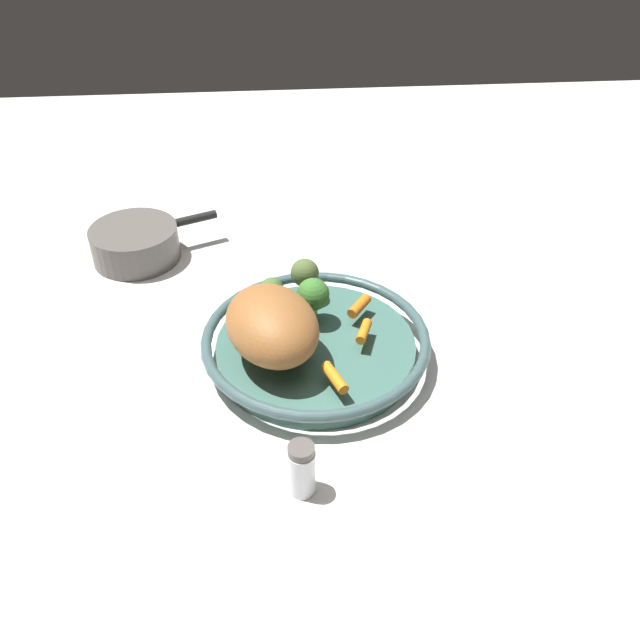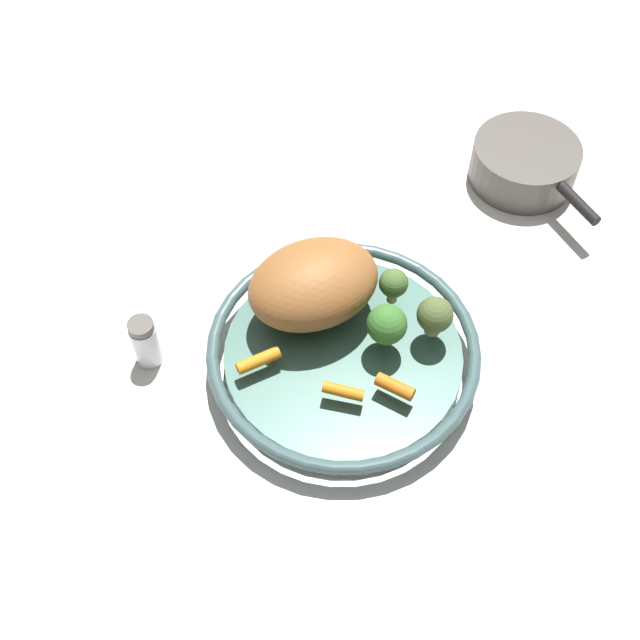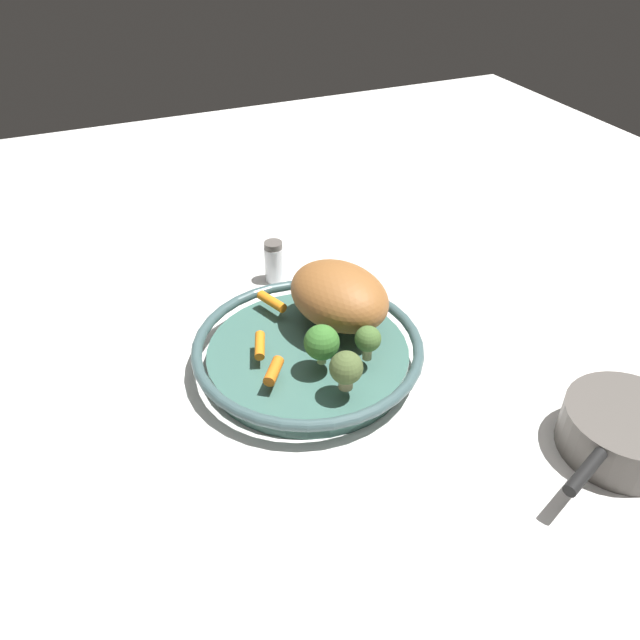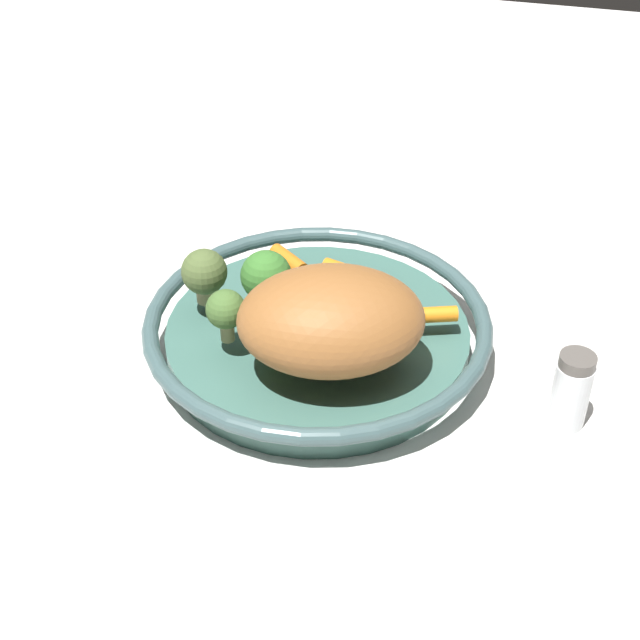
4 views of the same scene
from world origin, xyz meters
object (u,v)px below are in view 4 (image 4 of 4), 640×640
at_px(baby_carrot_center, 429,315).
at_px(broccoli_floret_small, 267,276).
at_px(broccoli_floret_large, 204,273).
at_px(broccoli_floret_mid, 226,311).
at_px(baby_carrot_left, 289,260).
at_px(salt_shaker, 571,391).
at_px(roast_chicken_piece, 331,320).
at_px(baby_carrot_back, 345,271).
at_px(serving_bowl, 318,332).

distance_m(baby_carrot_center, broccoli_floret_small, 0.16).
distance_m(broccoli_floret_small, broccoli_floret_large, 0.06).
relative_size(broccoli_floret_small, broccoli_floret_mid, 1.12).
bearing_deg(broccoli_floret_mid, broccoli_floret_small, 74.07).
distance_m(baby_carrot_left, salt_shaker, 0.32).
relative_size(roast_chicken_piece, baby_carrot_center, 3.05).
xyz_separation_m(broccoli_floret_small, salt_shaker, (0.30, -0.04, -0.04)).
distance_m(baby_carrot_back, broccoli_floret_large, 0.15).
xyz_separation_m(broccoli_floret_mid, salt_shaker, (0.31, 0.03, -0.04)).
bearing_deg(roast_chicken_piece, salt_shaker, 7.42).
height_order(serving_bowl, broccoli_floret_large, broccoli_floret_large).
relative_size(broccoli_floret_mid, broccoli_floret_large, 0.94).
relative_size(serving_bowl, baby_carrot_back, 6.94).
distance_m(broccoli_floret_large, salt_shaker, 0.36).
height_order(baby_carrot_back, salt_shaker, salt_shaker).
distance_m(serving_bowl, baby_carrot_left, 0.09).
height_order(serving_bowl, broccoli_floret_small, broccoli_floret_small).
height_order(baby_carrot_left, broccoli_floret_small, broccoli_floret_small).
height_order(serving_bowl, baby_carrot_left, baby_carrot_left).
distance_m(broccoli_floret_mid, broccoli_floret_large, 0.07).
height_order(baby_carrot_left, broccoli_floret_large, broccoli_floret_large).
bearing_deg(salt_shaker, broccoli_floret_mid, -175.24).
distance_m(roast_chicken_piece, broccoli_floret_large, 0.15).
relative_size(broccoli_floret_mid, salt_shaker, 0.69).
bearing_deg(roast_chicken_piece, baby_carrot_back, 99.17).
xyz_separation_m(serving_bowl, baby_carrot_back, (0.01, 0.07, 0.03)).
distance_m(baby_carrot_back, broccoli_floret_small, 0.10).
bearing_deg(broccoli_floret_mid, baby_carrot_left, 82.54).
distance_m(baby_carrot_back, broccoli_floret_mid, 0.16).
xyz_separation_m(broccoli_floret_mid, broccoli_floret_large, (-0.04, 0.05, -0.00)).
bearing_deg(broccoli_floret_large, baby_carrot_back, 33.22).
relative_size(roast_chicken_piece, broccoli_floret_mid, 3.11).
bearing_deg(roast_chicken_piece, baby_carrot_center, 47.34).
distance_m(baby_carrot_left, baby_carrot_center, 0.17).
height_order(roast_chicken_piece, broccoli_floret_mid, roast_chicken_piece).
relative_size(baby_carrot_left, broccoli_floret_large, 0.83).
bearing_deg(roast_chicken_piece, broccoli_floret_mid, 179.02).
xyz_separation_m(roast_chicken_piece, broccoli_floret_large, (-0.14, 0.05, -0.01)).
bearing_deg(baby_carrot_left, broccoli_floret_large, -126.79).
relative_size(roast_chicken_piece, broccoli_floret_large, 2.93).
xyz_separation_m(roast_chicken_piece, baby_carrot_back, (-0.02, 0.13, -0.04)).
bearing_deg(baby_carrot_left, serving_bowl, -53.88).
bearing_deg(broccoli_floret_large, broccoli_floret_mid, -51.38).
distance_m(baby_carrot_center, salt_shaker, 0.15).
distance_m(broccoli_floret_small, salt_shaker, 0.30).
xyz_separation_m(baby_carrot_left, broccoli_floret_mid, (-0.02, -0.13, 0.03)).
bearing_deg(salt_shaker, serving_bowl, 171.71).
distance_m(roast_chicken_piece, baby_carrot_center, 0.12).
bearing_deg(broccoli_floret_large, roast_chicken_piece, -21.02).
xyz_separation_m(baby_carrot_left, broccoli_floret_large, (-0.06, -0.08, 0.02)).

